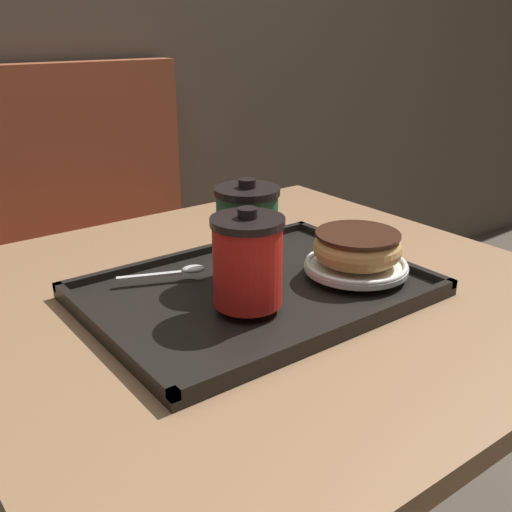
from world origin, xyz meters
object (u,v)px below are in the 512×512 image
(coffee_cup_front, at_px, (248,261))
(donut_chocolate_glazed, at_px, (357,247))
(coffee_cup_rear, at_px, (247,230))
(spoon, at_px, (182,271))

(coffee_cup_front, distance_m, donut_chocolate_glazed, 0.20)
(coffee_cup_rear, distance_m, spoon, 0.12)
(coffee_cup_front, distance_m, spoon, 0.15)
(coffee_cup_rear, bearing_deg, donut_chocolate_glazed, -33.98)
(coffee_cup_rear, xyz_separation_m, donut_chocolate_glazed, (0.14, -0.09, -0.03))
(coffee_cup_front, relative_size, spoon, 1.04)
(donut_chocolate_glazed, height_order, spoon, donut_chocolate_glazed)
(coffee_cup_rear, xyz_separation_m, spoon, (-0.08, 0.05, -0.06))
(coffee_cup_rear, relative_size, spoon, 1.12)
(spoon, bearing_deg, coffee_cup_rear, -11.03)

